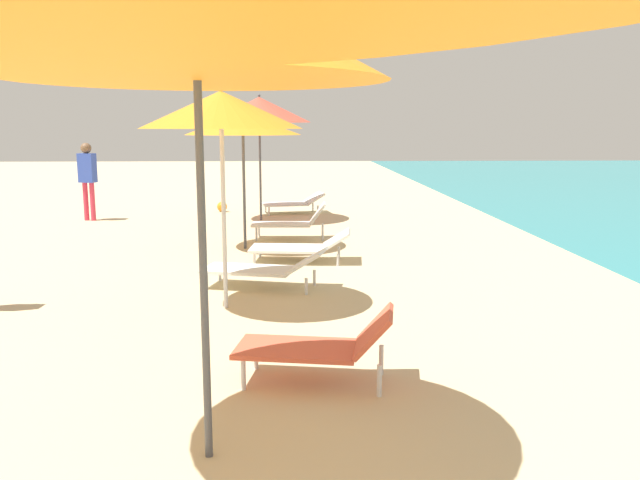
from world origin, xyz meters
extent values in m
cylinder|color=#4C4C51|center=(-0.40, 3.52, 1.18)|extent=(0.05, 0.05, 2.37)
cone|color=orange|center=(-0.40, 3.52, 2.66)|extent=(2.26, 2.26, 0.59)
cube|color=#D8593F|center=(0.16, 4.75, 0.28)|extent=(1.07, 0.72, 0.04)
cube|color=#D8593F|center=(0.79, 4.65, 0.46)|extent=(0.40, 0.61, 0.35)
cylinder|color=silver|center=(-0.27, 4.59, 0.13)|extent=(0.04, 0.04, 0.26)
cylinder|color=silver|center=(-0.19, 5.05, 0.13)|extent=(0.04, 0.04, 0.26)
cylinder|color=silver|center=(0.81, 4.41, 0.13)|extent=(0.04, 0.04, 0.26)
cylinder|color=silver|center=(0.89, 4.87, 0.13)|extent=(0.04, 0.04, 0.26)
cylinder|color=silver|center=(-0.66, 7.03, 1.04)|extent=(0.05, 0.05, 2.08)
cone|color=orange|center=(-0.66, 7.03, 2.29)|extent=(1.83, 1.83, 0.42)
sphere|color=silver|center=(-0.66, 7.03, 2.53)|extent=(0.06, 0.06, 0.06)
cube|color=white|center=(-0.47, 8.03, 0.23)|extent=(1.29, 0.85, 0.04)
cube|color=white|center=(0.31, 7.84, 0.39)|extent=(0.58, 0.68, 0.30)
cylinder|color=silver|center=(-1.00, 7.90, 0.11)|extent=(0.04, 0.04, 0.21)
cylinder|color=silver|center=(-0.89, 8.38, 0.11)|extent=(0.04, 0.04, 0.21)
cylinder|color=silver|center=(0.29, 7.59, 0.11)|extent=(0.04, 0.04, 0.21)
cylinder|color=silver|center=(0.41, 8.07, 0.11)|extent=(0.04, 0.04, 0.21)
cylinder|color=#4C4C51|center=(-0.72, 10.81, 0.98)|extent=(0.05, 0.05, 1.96)
cone|color=orange|center=(-0.72, 10.81, 2.15)|extent=(1.98, 1.98, 0.36)
sphere|color=#4C4C51|center=(-0.72, 10.81, 2.36)|extent=(0.06, 0.06, 0.06)
cube|color=white|center=(-0.11, 11.78, 0.28)|extent=(1.13, 0.62, 0.04)
cube|color=white|center=(0.58, 11.75, 0.49)|extent=(0.33, 0.58, 0.41)
cylinder|color=silver|center=(-0.57, 11.57, 0.13)|extent=(0.04, 0.04, 0.26)
cylinder|color=silver|center=(-0.55, 12.04, 0.13)|extent=(0.04, 0.04, 0.26)
cylinder|color=silver|center=(0.66, 11.51, 0.13)|extent=(0.04, 0.04, 0.26)
cylinder|color=silver|center=(0.68, 11.98, 0.13)|extent=(0.04, 0.04, 0.26)
cube|color=white|center=(0.02, 9.67, 0.21)|extent=(1.20, 0.79, 0.04)
cube|color=white|center=(0.80, 9.60, 0.36)|extent=(0.50, 0.73, 0.29)
cylinder|color=silver|center=(-0.47, 9.42, 0.09)|extent=(0.04, 0.04, 0.19)
cylinder|color=silver|center=(-0.42, 10.01, 0.09)|extent=(0.04, 0.04, 0.19)
cylinder|color=silver|center=(0.80, 9.30, 0.09)|extent=(0.04, 0.04, 0.19)
cylinder|color=silver|center=(0.86, 9.89, 0.09)|extent=(0.04, 0.04, 0.19)
cylinder|color=#4C4C51|center=(-0.63, 14.30, 1.10)|extent=(0.05, 0.05, 2.20)
cone|color=#E54C38|center=(-0.63, 14.30, 2.47)|extent=(2.29, 2.29, 0.55)
sphere|color=#4C4C51|center=(-0.63, 14.30, 2.78)|extent=(0.06, 0.06, 0.06)
cube|color=white|center=(-0.10, 15.43, 0.23)|extent=(1.18, 0.87, 0.04)
cube|color=white|center=(0.63, 15.56, 0.37)|extent=(0.53, 0.75, 0.27)
cylinder|color=silver|center=(-0.48, 15.06, 0.11)|extent=(0.04, 0.04, 0.21)
cylinder|color=silver|center=(-0.58, 15.64, 0.11)|extent=(0.04, 0.04, 0.21)
cylinder|color=silver|center=(0.70, 15.27, 0.11)|extent=(0.04, 0.04, 0.21)
cylinder|color=silver|center=(0.60, 15.85, 0.11)|extent=(0.04, 0.04, 0.21)
cylinder|color=#D8334C|center=(-4.43, 14.38, 0.43)|extent=(0.11, 0.11, 0.86)
cylinder|color=#D8334C|center=(-4.59, 14.43, 0.43)|extent=(0.11, 0.11, 0.86)
cube|color=#334CB2|center=(-4.51, 14.41, 1.19)|extent=(0.41, 0.31, 0.65)
sphere|color=brown|center=(-4.51, 14.41, 1.63)|extent=(0.23, 0.23, 0.23)
sphere|color=orange|center=(-1.68, 15.83, 0.13)|extent=(0.25, 0.25, 0.25)
camera|label=1|loc=(0.17, -0.40, 2.10)|focal=36.49mm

